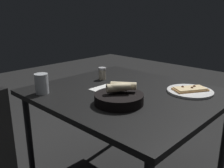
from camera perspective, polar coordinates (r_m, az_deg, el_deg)
name	(u,v)px	position (r m, az deg, el deg)	size (l,w,h in m)	color
dining_table	(126,100)	(1.53, 3.24, -3.82)	(0.97, 1.08, 0.72)	black
pizza_plate	(190,91)	(1.56, 17.75, -1.51)	(0.27, 0.27, 0.04)	white
bread_basket	(119,97)	(1.30, 1.61, -3.11)	(0.26, 0.26, 0.11)	black
beer_glass	(42,85)	(1.51, -16.09, -0.15)	(0.08, 0.08, 0.12)	silver
pepper_shaker	(102,74)	(1.76, -2.29, 2.31)	(0.05, 0.05, 0.09)	#BFB299
napkin	(104,89)	(1.55, -1.91, -1.11)	(0.16, 0.12, 0.00)	white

